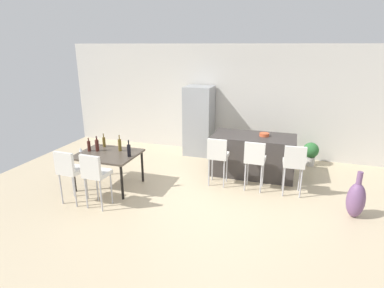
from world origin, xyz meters
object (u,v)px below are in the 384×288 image
refrigerator (199,121)px  bar_chair_middle (255,158)px  wine_bottle_end (129,150)px  wine_glass_far (81,150)px  dining_table (108,156)px  wine_bottle_right (104,142)px  wine_glass_middle (97,140)px  wine_bottle_left (97,145)px  bar_chair_left (218,154)px  wine_bottle_inner (89,146)px  kitchen_island (253,155)px  floor_vase (356,199)px  dining_chair_far (95,172)px  potted_plant (311,152)px  bar_chair_right (294,162)px  fruit_bowl (264,135)px  dining_chair_near (69,169)px  wine_bottle_near (120,145)px

refrigerator → bar_chair_middle: bearing=-47.0°
wine_bottle_end → wine_glass_far: 0.98m
refrigerator → dining_table: bearing=-114.4°
wine_bottle_right → wine_glass_middle: 0.18m
wine_bottle_left → bar_chair_left: bearing=15.9°
bar_chair_left → wine_bottle_left: bearing=-164.1°
wine_bottle_right → bar_chair_left: bearing=9.2°
wine_glass_far → wine_glass_middle: bearing=94.8°
wine_bottle_inner → wine_glass_middle: (-0.05, 0.37, 0.01)m
wine_bottle_inner → kitchen_island: bearing=26.4°
wine_bottle_left → floor_vase: wine_bottle_left is taller
bar_chair_left → dining_table: bar_chair_left is taller
bar_chair_left → dining_table: bearing=-160.5°
bar_chair_left → wine_bottle_left: 2.53m
bar_chair_left → wine_bottle_inner: bar_chair_left is taller
bar_chair_left → wine_bottle_inner: (-2.59, -0.75, 0.16)m
kitchen_island → floor_vase: size_ratio=2.18×
dining_chair_far → potted_plant: size_ratio=1.81×
wine_bottle_end → wine_glass_middle: 1.09m
kitchen_island → wine_bottle_inner: bearing=-153.6°
wine_glass_far → bar_chair_right: bearing=14.2°
wine_bottle_left → fruit_bowl: (3.28, 1.57, 0.09)m
wine_glass_far → floor_vase: size_ratio=0.21×
bar_chair_left → bar_chair_middle: same height
fruit_bowl → floor_vase: size_ratio=0.25×
wine_glass_far → wine_bottle_left: bearing=66.5°
fruit_bowl → bar_chair_left: bearing=-133.9°
kitchen_island → wine_bottle_left: size_ratio=5.65×
bar_chair_left → wine_bottle_inner: 2.70m
bar_chair_left → dining_chair_near: bearing=-146.3°
fruit_bowl → wine_bottle_near: bearing=-153.3°
bar_chair_middle → refrigerator: size_ratio=0.57×
kitchen_island → bar_chair_middle: bearing=-80.9°
dining_table → wine_bottle_near: 0.34m
bar_chair_middle → wine_glass_middle: 3.42m
kitchen_island → dining_chair_far: (-2.50, -2.46, 0.24)m
dining_chair_far → fruit_bowl: dining_chair_far is taller
wine_bottle_inner → wine_glass_far: wine_bottle_inner is taller
bar_chair_right → wine_glass_middle: 4.17m
dining_chair_far → wine_glass_middle: size_ratio=6.03×
kitchen_island → floor_vase: bearing=-35.4°
wine_glass_middle → refrigerator: size_ratio=0.09×
kitchen_island → dining_table: size_ratio=1.51×
dining_chair_far → wine_bottle_left: bearing=121.2°
wine_bottle_left → fruit_bowl: 3.64m
bar_chair_right → wine_glass_far: 4.22m
wine_bottle_right → wine_bottle_near: bearing=-16.7°
wine_bottle_right → wine_bottle_end: bearing=-25.4°
dining_chair_far → wine_bottle_inner: (-0.72, 0.86, 0.16)m
dining_table → dining_chair_far: dining_chair_far is taller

